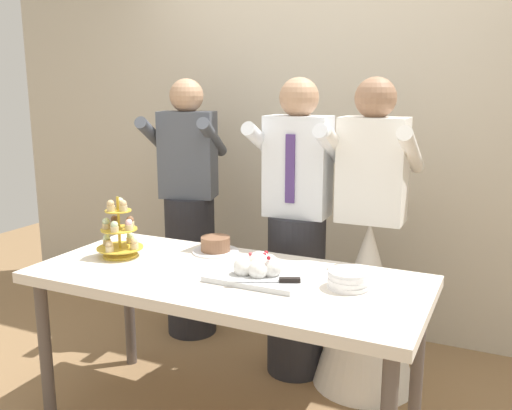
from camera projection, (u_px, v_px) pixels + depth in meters
The scene contains 9 objects.
rear_wall at pixel (327, 112), 3.62m from camera, with size 5.20×0.10×2.90m, color beige.
dessert_table at pixel (226, 289), 2.54m from camera, with size 1.80×0.80×0.78m.
cupcake_stand at pixel (119, 233), 2.76m from camera, with size 0.23×0.23×0.31m.
main_cake_tray at pixel (259, 269), 2.46m from camera, with size 0.42×0.33×0.12m.
plate_stack at pixel (349, 279), 2.34m from camera, with size 0.18×0.18×0.08m.
round_cake at pixel (216, 246), 2.85m from camera, with size 0.24×0.24×0.08m.
person_groom at pixel (297, 246), 3.07m from camera, with size 0.47×0.50×1.66m.
person_bride at pixel (367, 283), 2.97m from camera, with size 0.56×0.56×1.66m.
person_guest at pixel (190, 223), 3.58m from camera, with size 0.57×0.59×1.66m.
Camera 1 is at (1.15, -2.11, 1.61)m, focal length 38.97 mm.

